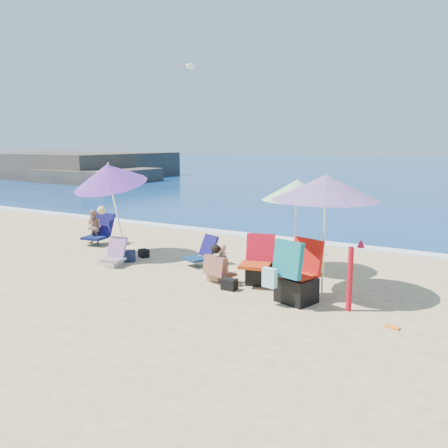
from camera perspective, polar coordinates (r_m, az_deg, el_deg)
The scene contains 20 objects.
ground at distance 8.86m, azimuth -1.62°, elevation -8.16°, with size 120.00×120.00×0.00m.
foam at distance 13.31m, azimuth 10.11°, elevation -2.09°, with size 120.00×0.50×0.04m.
headland at distance 41.66m, azimuth -19.43°, elevation 6.30°, with size 20.50×11.50×2.60m.
umbrella_turquoise at distance 8.59m, azimuth 12.16°, elevation 4.31°, with size 2.08×2.08×2.21m.
umbrella_striped at distance 10.11m, azimuth 8.78°, elevation 4.06°, with size 1.52×1.52×1.99m.
umbrella_blue at distance 11.61m, azimuth -13.69°, elevation 5.76°, with size 1.79×1.86×2.40m.
furled_umbrella at distance 8.00m, azimuth 15.15°, elevation -5.61°, with size 0.25×0.27×1.19m.
chair_navy at distance 10.78m, azimuth -2.37°, elevation -3.93°, with size 0.66×0.85×0.65m.
chair_rainbow at distance 10.95m, azimuth -13.26°, elevation -4.02°, with size 0.63×0.62×0.62m.
camp_chair_left at distance 9.28m, azimuth 4.38°, elevation -5.46°, with size 0.68×0.85×0.97m.
camp_chair_right at distance 8.28m, azimuth 8.60°, elevation -6.60°, with size 0.83×0.97×1.13m.
person_center at distance 9.31m, azimuth -0.50°, elevation -4.85°, with size 0.60×0.57×0.78m.
person_left at distance 13.23m, azimuth -15.18°, elevation -0.34°, with size 0.66×0.83×1.05m.
bag_navy_a at distance 11.24m, azimuth -11.46°, elevation -3.79°, with size 0.40×0.38×0.25m.
bag_black_a at distance 11.59m, azimuth -9.64°, elevation -3.48°, with size 0.31×0.28×0.19m.
bag_tan at distance 9.52m, azimuth -1.12°, elevation -6.10°, with size 0.29×0.21×0.24m.
bag_navy_b at distance 9.10m, azimuth 8.48°, elevation -6.67°, with size 0.48×0.38×0.34m.
bag_black_b at distance 8.94m, azimuth 0.63°, elevation -7.26°, with size 0.28×0.19×0.21m.
orange_item at distance 7.64m, azimuth 19.61°, elevation -11.62°, with size 0.23×0.15×0.03m.
seagull at distance 11.48m, azimuth -4.00°, elevation 18.40°, with size 0.68×0.45×0.13m.
Camera 1 is at (4.48, -7.14, 2.74)m, focal length 37.98 mm.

